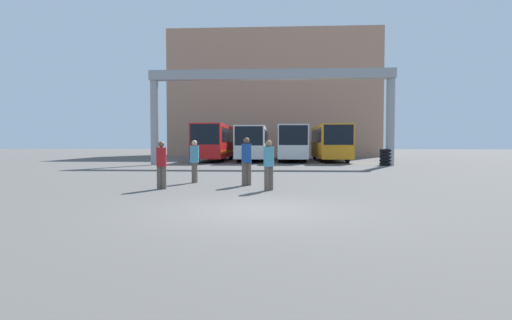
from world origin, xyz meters
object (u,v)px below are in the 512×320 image
Objects in this scene: tire_stack at (387,157)px; bus_slot_0 at (215,141)px; pedestrian_far_center at (246,160)px; bus_slot_1 at (254,142)px; bus_slot_3 at (330,141)px; pedestrian_mid_left at (194,160)px; pedestrian_near_center at (161,164)px; pedestrian_mid_right at (269,164)px; bus_slot_2 at (291,141)px.

bus_slot_0 is at bearing 152.49° from tire_stack.
pedestrian_far_center is at bearing -122.56° from tire_stack.
bus_slot_3 is (6.95, -0.94, 0.06)m from bus_slot_1.
pedestrian_far_center is at bearing 73.65° from pedestrian_mid_left.
bus_slot_3 is 6.07× the size of pedestrian_mid_left.
tire_stack is at bearing -27.51° from bus_slot_0.
bus_slot_3 reaches higher than pedestrian_near_center.
tire_stack is at bearing -122.82° from pedestrian_near_center.
bus_slot_2 is at bearing -135.61° from pedestrian_mid_right.
bus_slot_3 reaches higher than pedestrian_far_center.
bus_slot_2 is 21.14m from pedestrian_mid_left.
pedestrian_near_center is (1.68, -22.71, -0.96)m from bus_slot_0.
pedestrian_far_center is 1.09× the size of pedestrian_near_center.
pedestrian_mid_left is 1.45× the size of tire_stack.
pedestrian_mid_right is at bearing 57.21° from pedestrian_mid_left.
tire_stack is (11.28, 13.32, -0.32)m from pedestrian_mid_left.
bus_slot_0 is at bearing -167.75° from bus_slot_1.
pedestrian_mid_left is at bearing -130.25° from tire_stack.
pedestrian_far_center is 1.53× the size of tire_stack.
pedestrian_near_center is (-0.69, -2.28, -0.03)m from pedestrian_mid_left.
tire_stack is at bearing -47.44° from bus_slot_2.
pedestrian_mid_left is (-4.58, -20.62, -0.88)m from bus_slot_2.
bus_slot_2 reaches higher than pedestrian_mid_left.
bus_slot_3 reaches higher than bus_slot_2.
bus_slot_1 is 7.01m from bus_slot_3.
bus_slot_3 is 6.14× the size of pedestrian_mid_right.
pedestrian_near_center is (-1.79, -23.46, -0.86)m from bus_slot_1.
bus_slot_3 is 7.74m from tire_stack.
tire_stack is (8.19, 15.79, -0.31)m from pedestrian_mid_right.
pedestrian_mid_left is 17.46m from tire_stack.
pedestrian_mid_left reaches higher than tire_stack.
pedestrian_mid_left is 1.01× the size of pedestrian_mid_right.
bus_slot_3 is 21.96m from pedestrian_far_center.
bus_slot_0 is 6.35× the size of pedestrian_mid_right.
bus_slot_3 is 23.27m from pedestrian_mid_right.
pedestrian_mid_left is at bearing -80.56° from pedestrian_mid_right.
bus_slot_0 is 15.44m from tire_stack.
bus_slot_2 reaches higher than bus_slot_1.
pedestrian_near_center is at bearing -102.96° from bus_slot_2.
bus_slot_2 is at bearing -9.26° from bus_slot_1.
bus_slot_3 is at bearing -106.54° from pedestrian_near_center.
bus_slot_2 is at bearing 132.56° from tire_stack.
pedestrian_near_center is at bearing -111.21° from bus_slot_3.
bus_slot_1 is 6.77× the size of pedestrian_far_center.
bus_slot_0 is at bearing 179.00° from bus_slot_3.
pedestrian_near_center reaches higher than tire_stack.
pedestrian_mid_left is (2.37, -20.43, -0.93)m from bus_slot_0.
bus_slot_1 is 21.23m from pedestrian_mid_left.
bus_slot_1 is at bearing 172.33° from bus_slot_3.
pedestrian_mid_right is at bearing -85.20° from bus_slot_1.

